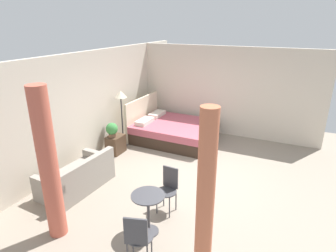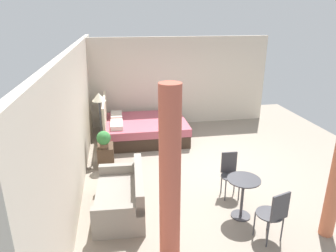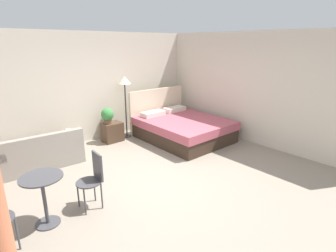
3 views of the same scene
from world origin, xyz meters
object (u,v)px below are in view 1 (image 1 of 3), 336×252
object	(u,v)px
nightstand	(116,144)
cafe_chair_near_couch	(138,236)
couch	(78,178)
cafe_chair_near_window	(169,186)
potted_plant	(112,129)
floor_lamp	(121,99)
balcony_table	(148,207)
bed	(173,130)

from	to	relation	value
nightstand	cafe_chair_near_couch	xyz separation A→B (m)	(-3.11, -2.59, 0.30)
couch	cafe_chair_near_window	bearing A→B (deg)	-85.27
potted_plant	cafe_chair_near_couch	distance (m)	3.99
floor_lamp	balcony_table	bearing A→B (deg)	-139.78
nightstand	potted_plant	world-z (taller)	potted_plant
bed	floor_lamp	world-z (taller)	floor_lamp
potted_plant	nightstand	bearing A→B (deg)	-9.41
bed	floor_lamp	bearing A→B (deg)	132.40
potted_plant	balcony_table	xyz separation A→B (m)	(-2.32, -2.39, -0.21)
couch	nightstand	bearing A→B (deg)	9.85
couch	floor_lamp	world-z (taller)	floor_lamp
couch	cafe_chair_near_couch	world-z (taller)	cafe_chair_near_couch
balcony_table	cafe_chair_near_window	world-z (taller)	cafe_chair_near_window
bed	couch	bearing A→B (deg)	168.15
potted_plant	couch	bearing A→B (deg)	-169.09
bed	cafe_chair_near_window	bearing A→B (deg)	-156.76
potted_plant	floor_lamp	world-z (taller)	floor_lamp
nightstand	cafe_chair_near_window	distance (m)	2.96
balcony_table	cafe_chair_near_window	distance (m)	0.72
nightstand	couch	bearing A→B (deg)	-170.15
potted_plant	cafe_chair_near_window	size ratio (longest dim) A/B	0.46
couch	nightstand	xyz separation A→B (m)	(1.86, 0.32, -0.01)
cafe_chair_near_window	bed	bearing A→B (deg)	23.24
bed	potted_plant	xyz separation A→B (m)	(-1.61, 1.05, 0.42)
bed	couch	distance (m)	3.45
potted_plant	floor_lamp	bearing A→B (deg)	6.58
balcony_table	nightstand	bearing A→B (deg)	44.51
cafe_chair_near_window	cafe_chair_near_couch	xyz separation A→B (m)	(-1.42, -0.18, 0.02)
couch	cafe_chair_near_window	size ratio (longest dim) A/B	1.85
bed	nightstand	distance (m)	1.83
cafe_chair_near_couch	couch	bearing A→B (deg)	61.09
floor_lamp	cafe_chair_near_couch	size ratio (longest dim) A/B	1.81
balcony_table	bed	bearing A→B (deg)	18.86
nightstand	cafe_chair_near_window	size ratio (longest dim) A/B	0.57
balcony_table	cafe_chair_near_window	bearing A→B (deg)	-2.70
bed	floor_lamp	size ratio (longest dim) A/B	1.39
bed	couch	xyz separation A→B (m)	(-3.38, 0.71, -0.05)
couch	potted_plant	bearing A→B (deg)	10.91
couch	cafe_chair_near_window	xyz separation A→B (m)	(0.17, -2.08, 0.26)
bed	nightstand	size ratio (longest dim) A/B	4.57
balcony_table	floor_lamp	bearing A→B (deg)	40.22
bed	couch	world-z (taller)	bed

